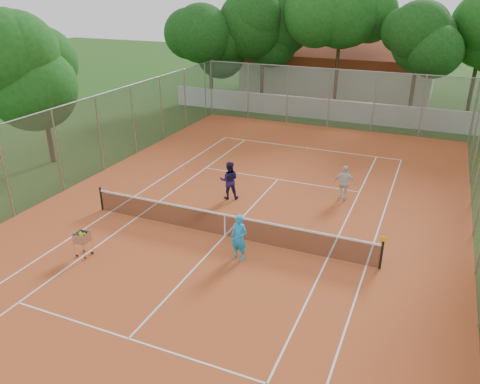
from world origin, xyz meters
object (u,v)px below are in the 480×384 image
at_px(player_far_left, 229,180).
at_px(player_far_right, 344,183).
at_px(clubhouse, 338,68).
at_px(player_near, 239,238).
at_px(tennis_net, 225,225).
at_px(ball_hopper, 83,243).

bearing_deg(player_far_left, player_far_right, 179.08).
xyz_separation_m(clubhouse, player_near, (3.18, -30.33, -1.32)).
xyz_separation_m(tennis_net, player_near, (1.18, -1.33, 0.37)).
xyz_separation_m(player_near, player_far_left, (-2.51, 4.68, 0.03)).
bearing_deg(player_far_right, player_near, 64.00).
xyz_separation_m(tennis_net, player_far_left, (-1.33, 3.35, 0.40)).
bearing_deg(player_near, player_far_left, 125.58).
xyz_separation_m(player_far_right, ball_hopper, (-7.65, -8.63, -0.31)).
height_order(tennis_net, player_near, player_near).
height_order(player_far_left, ball_hopper, player_far_left).
height_order(clubhouse, ball_hopper, clubhouse).
bearing_deg(clubhouse, player_near, -84.02).
bearing_deg(ball_hopper, clubhouse, 77.60).
xyz_separation_m(clubhouse, player_far_right, (5.56, -23.74, -1.36)).
bearing_deg(player_near, tennis_net, 138.95).
distance_m(clubhouse, player_far_left, 25.69).
distance_m(clubhouse, player_near, 30.52).
height_order(player_far_right, ball_hopper, player_far_right).
xyz_separation_m(player_far_left, player_far_right, (4.89, 1.92, -0.07)).
bearing_deg(tennis_net, clubhouse, 93.95).
bearing_deg(player_far_left, tennis_net, 89.33).
height_order(clubhouse, player_far_right, clubhouse).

